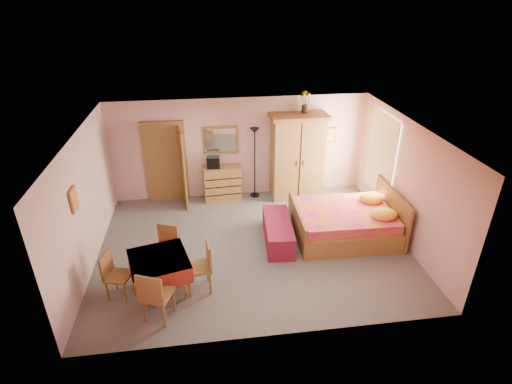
{
  "coord_description": "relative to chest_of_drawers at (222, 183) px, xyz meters",
  "views": [
    {
      "loc": [
        -0.92,
        -7.05,
        4.98
      ],
      "look_at": [
        0.1,
        0.3,
        1.15
      ],
      "focal_mm": 28.0,
      "sensor_mm": 36.0,
      "label": 1
    }
  ],
  "objects": [
    {
      "name": "window",
      "position": [
        3.72,
        -1.08,
        1.0
      ],
      "size": [
        0.08,
        1.4,
        1.95
      ],
      "primitive_type": "cube",
      "color": "white",
      "rests_on": "wall_right"
    },
    {
      "name": "bed",
      "position": [
        2.56,
        -2.11,
        0.07
      ],
      "size": [
        2.27,
        1.81,
        1.03
      ],
      "primitive_type": "cube",
      "rotation": [
        0.0,
        0.0,
        -0.02
      ],
      "color": "#CB137B",
      "rests_on": "floor"
    },
    {
      "name": "floor",
      "position": [
        0.51,
        -2.28,
        -0.45
      ],
      "size": [
        6.5,
        6.5,
        0.0
      ],
      "primitive_type": "plane",
      "color": "slate",
      "rests_on": "ground"
    },
    {
      "name": "picture_back",
      "position": [
        2.86,
        0.19,
        1.1
      ],
      "size": [
        0.3,
        0.04,
        0.4
      ],
      "primitive_type": "cube",
      "color": "#D8BF59",
      "rests_on": "wall_back"
    },
    {
      "name": "ceiling",
      "position": [
        0.51,
        -2.28,
        2.15
      ],
      "size": [
        6.5,
        6.5,
        0.0
      ],
      "primitive_type": "plane",
      "rotation": [
        3.14,
        0.0,
        0.0
      ],
      "color": "brown",
      "rests_on": "wall_back"
    },
    {
      "name": "wall_right",
      "position": [
        3.76,
        -2.28,
        0.85
      ],
      "size": [
        0.1,
        5.0,
        2.6
      ],
      "primitive_type": "cube",
      "color": "#D8A39C",
      "rests_on": "floor"
    },
    {
      "name": "sunflower_vase",
      "position": [
        2.08,
        0.01,
        2.04
      ],
      "size": [
        0.22,
        0.22,
        0.54
      ],
      "primitive_type": "cube",
      "rotation": [
        0.0,
        0.0,
        0.03
      ],
      "color": "yellow",
      "rests_on": "wardrobe"
    },
    {
      "name": "chair_south",
      "position": [
        -1.32,
        -4.11,
        0.05
      ],
      "size": [
        0.59,
        0.59,
        1.0
      ],
      "primitive_type": "cube",
      "rotation": [
        0.0,
        0.0,
        -0.39
      ],
      "color": "olive",
      "rests_on": "floor"
    },
    {
      "name": "chair_east",
      "position": [
        -0.66,
        -3.49,
        0.05
      ],
      "size": [
        0.5,
        0.5,
        1.0
      ],
      "primitive_type": "cube",
      "rotation": [
        0.0,
        0.0,
        1.68
      ],
      "color": "olive",
      "rests_on": "floor"
    },
    {
      "name": "wall_front",
      "position": [
        0.51,
        -4.78,
        0.85
      ],
      "size": [
        6.5,
        0.1,
        2.6
      ],
      "primitive_type": "cube",
      "color": "#D8A39C",
      "rests_on": "floor"
    },
    {
      "name": "chest_of_drawers",
      "position": [
        0.0,
        0.0,
        0.0
      ],
      "size": [
        0.98,
        0.53,
        0.9
      ],
      "primitive_type": "cube",
      "rotation": [
        0.0,
        0.0,
        0.06
      ],
      "color": "#A77A38",
      "rests_on": "floor"
    },
    {
      "name": "wall_left",
      "position": [
        -2.74,
        -2.28,
        0.85
      ],
      "size": [
        0.1,
        5.0,
        2.6
      ],
      "primitive_type": "cube",
      "color": "#D8A39C",
      "rests_on": "floor"
    },
    {
      "name": "wall_mirror",
      "position": [
        0.0,
        0.21,
        1.1
      ],
      "size": [
        0.91,
        0.1,
        0.72
      ],
      "primitive_type": "cube",
      "rotation": [
        0.0,
        0.0,
        -0.05
      ],
      "color": "white",
      "rests_on": "wall_back"
    },
    {
      "name": "floor_lamp",
      "position": [
        0.85,
        0.03,
        0.49
      ],
      "size": [
        0.26,
        0.26,
        1.87
      ],
      "primitive_type": "cube",
      "rotation": [
        0.0,
        0.0,
        0.09
      ],
      "color": "black",
      "rests_on": "floor"
    },
    {
      "name": "wardrobe",
      "position": [
        1.93,
        -0.11,
        0.66
      ],
      "size": [
        1.44,
        0.77,
        2.22
      ],
      "primitive_type": "cube",
      "rotation": [
        0.0,
        0.0,
        0.03
      ],
      "color": "#AE7B3B",
      "rests_on": "floor"
    },
    {
      "name": "chair_west",
      "position": [
        -2.05,
        -3.48,
        0.0
      ],
      "size": [
        0.5,
        0.5,
        0.9
      ],
      "primitive_type": "cube",
      "rotation": [
        0.0,
        0.0,
        -1.83
      ],
      "color": "olive",
      "rests_on": "floor"
    },
    {
      "name": "bench",
      "position": [
        1.06,
        -2.18,
        -0.2
      ],
      "size": [
        0.67,
        1.54,
        0.5
      ],
      "primitive_type": "cube",
      "rotation": [
        0.0,
        0.0,
        -0.08
      ],
      "color": "maroon",
      "rests_on": "floor"
    },
    {
      "name": "doorway",
      "position": [
        -1.39,
        0.19,
        0.58
      ],
      "size": [
        1.06,
        0.12,
        2.15
      ],
      "primitive_type": "cube",
      "color": "#9E6B35",
      "rests_on": "floor"
    },
    {
      "name": "chair_north",
      "position": [
        -1.28,
        -2.83,
        0.01
      ],
      "size": [
        0.54,
        0.54,
        0.92
      ],
      "primitive_type": "cube",
      "rotation": [
        0.0,
        0.0,
        2.78
      ],
      "color": "#AE6E3B",
      "rests_on": "floor"
    },
    {
      "name": "dining_table",
      "position": [
        -1.33,
        -3.45,
        -0.09
      ],
      "size": [
        1.21,
        1.21,
        0.73
      ],
      "primitive_type": "cube",
      "rotation": [
        0.0,
        0.0,
        0.25
      ],
      "color": "maroon",
      "rests_on": "floor"
    },
    {
      "name": "stereo",
      "position": [
        -0.21,
        -0.02,
        0.6
      ],
      "size": [
        0.33,
        0.25,
        0.3
      ],
      "primitive_type": "cube",
      "rotation": [
        0.0,
        0.0,
        -0.07
      ],
      "color": "black",
      "rests_on": "chest_of_drawers"
    },
    {
      "name": "wall_back",
      "position": [
        0.51,
        0.22,
        0.85
      ],
      "size": [
        6.5,
        0.1,
        2.6
      ],
      "primitive_type": "cube",
      "color": "#D8A39C",
      "rests_on": "floor"
    },
    {
      "name": "picture_left",
      "position": [
        -2.71,
        -2.88,
        1.25
      ],
      "size": [
        0.04,
        0.32,
        0.42
      ],
      "primitive_type": "cube",
      "color": "orange",
      "rests_on": "wall_left"
    }
  ]
}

